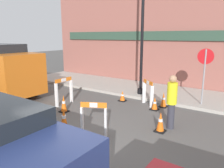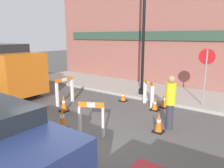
# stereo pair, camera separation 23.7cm
# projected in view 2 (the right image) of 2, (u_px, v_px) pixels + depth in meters

# --- Properties ---
(ground_plane) EXTENTS (60.00, 60.00, 0.00)m
(ground_plane) POSITION_uv_depth(u_px,v_px,m) (82.00, 145.00, 5.73)
(ground_plane) COLOR #565451
(sidewalk_slab) EXTENTS (18.00, 3.14, 0.12)m
(sidewalk_slab) POSITION_uv_depth(u_px,v_px,m) (171.00, 94.00, 10.49)
(sidewalk_slab) COLOR #ADA89E
(sidewalk_slab) RESTS_ON ground_plane
(storefront_facade) EXTENTS (18.00, 0.22, 5.50)m
(storefront_facade) POSITION_uv_depth(u_px,v_px,m) (186.00, 37.00, 11.19)
(storefront_facade) COLOR #93564C
(storefront_facade) RESTS_ON ground_plane
(streetlamp_post) EXTENTS (0.44, 0.44, 6.53)m
(streetlamp_post) POSITION_uv_depth(u_px,v_px,m) (144.00, 2.00, 9.40)
(streetlamp_post) COLOR black
(streetlamp_post) RESTS_ON sidewalk_slab
(stop_sign) EXTENTS (0.60, 0.10, 2.20)m
(stop_sign) POSITION_uv_depth(u_px,v_px,m) (206.00, 68.00, 8.33)
(stop_sign) COLOR gray
(stop_sign) RESTS_ON sidewalk_slab
(barricade_0) EXTENTS (0.72, 0.46, 1.01)m
(barricade_0) POSITION_uv_depth(u_px,v_px,m) (91.00, 118.00, 6.12)
(barricade_0) COLOR white
(barricade_0) RESTS_ON ground_plane
(barricade_1) EXTENTS (0.67, 0.54, 1.03)m
(barricade_1) POSITION_uv_depth(u_px,v_px,m) (148.00, 92.00, 8.88)
(barricade_1) COLOR white
(barricade_1) RESTS_ON ground_plane
(barricade_2) EXTENTS (0.14, 0.89, 1.11)m
(barricade_2) POSITION_uv_depth(u_px,v_px,m) (65.00, 90.00, 9.06)
(barricade_2) COLOR white
(barricade_2) RESTS_ON ground_plane
(traffic_cone_0) EXTENTS (0.30, 0.30, 0.51)m
(traffic_cone_0) POSITION_uv_depth(u_px,v_px,m) (155.00, 104.00, 8.34)
(traffic_cone_0) COLOR black
(traffic_cone_0) RESTS_ON ground_plane
(traffic_cone_1) EXTENTS (0.30, 0.30, 0.65)m
(traffic_cone_1) POSITION_uv_depth(u_px,v_px,m) (64.00, 103.00, 8.21)
(traffic_cone_1) COLOR black
(traffic_cone_1) RESTS_ON ground_plane
(traffic_cone_2) EXTENTS (0.30, 0.30, 0.71)m
(traffic_cone_2) POSITION_uv_depth(u_px,v_px,m) (62.00, 118.00, 6.64)
(traffic_cone_2) COLOR black
(traffic_cone_2) RESTS_ON ground_plane
(traffic_cone_3) EXTENTS (0.30, 0.30, 0.62)m
(traffic_cone_3) POSITION_uv_depth(u_px,v_px,m) (159.00, 123.00, 6.42)
(traffic_cone_3) COLOR black
(traffic_cone_3) RESTS_ON ground_plane
(traffic_cone_4) EXTENTS (0.30, 0.30, 0.46)m
(traffic_cone_4) POSITION_uv_depth(u_px,v_px,m) (123.00, 96.00, 9.52)
(traffic_cone_4) COLOR black
(traffic_cone_4) RESTS_ON ground_plane
(traffic_cone_5) EXTENTS (0.30, 0.30, 0.62)m
(traffic_cone_5) POSITION_uv_depth(u_px,v_px,m) (164.00, 100.00, 8.65)
(traffic_cone_5) COLOR black
(traffic_cone_5) RESTS_ON ground_plane
(person_worker) EXTENTS (0.31, 0.31, 1.67)m
(person_worker) POSITION_uv_depth(u_px,v_px,m) (170.00, 100.00, 6.52)
(person_worker) COLOR #33333D
(person_worker) RESTS_ON ground_plane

